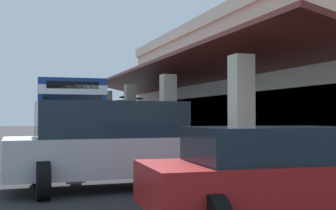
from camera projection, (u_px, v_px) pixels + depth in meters
name	position (u px, v px, depth m)	size (l,w,h in m)	color
ground	(206.00, 150.00, 21.21)	(120.00, 120.00, 0.00)	#262628
curb_strip	(140.00, 151.00, 19.94)	(28.15, 0.50, 0.12)	#9E998E
plaza_building	(313.00, 85.00, 23.29)	(23.76, 16.32, 6.62)	beige
transit_bus	(66.00, 112.00, 21.63)	(11.36, 3.37, 3.34)	navy
parked_suv_silver	(113.00, 143.00, 9.93)	(2.73, 4.81, 1.97)	#B2B5BA
parked_sedan_red	(279.00, 173.00, 6.80)	(2.65, 4.52, 1.47)	maroon
pedestrian	(76.00, 141.00, 11.53)	(0.65, 0.49, 1.75)	navy
potted_palm	(130.00, 131.00, 25.35)	(1.62, 1.60, 2.85)	#4C4742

